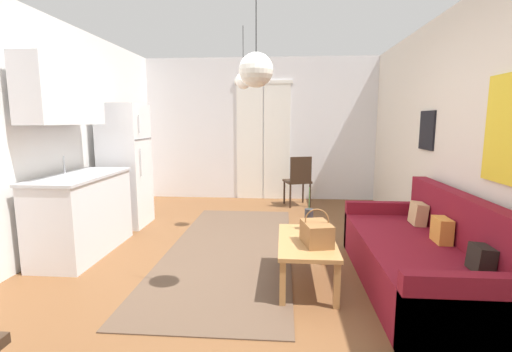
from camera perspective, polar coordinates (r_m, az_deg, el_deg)
name	(u,v)px	position (r m, az deg, el deg)	size (l,w,h in m)	color
ground_plane	(236,278)	(3.72, -3.13, -15.81)	(4.92, 7.62, 0.10)	brown
wall_back	(260,130)	(6.93, 0.65, 7.30)	(4.52, 0.13, 2.65)	silver
wall_right	(483,139)	(3.79, 32.20, 4.91)	(0.12, 7.22, 2.65)	silver
wall_left	(11,138)	(4.28, -34.23, 5.03)	(0.12, 7.22, 2.65)	white
area_rug	(230,249)	(4.33, -4.07, -11.37)	(1.41, 3.52, 0.01)	brown
couch	(425,258)	(3.65, 25.16, -11.71)	(0.91, 2.11, 0.86)	maroon
coffee_table	(307,245)	(3.40, 7.99, -10.78)	(0.51, 0.98, 0.42)	#A87542
bamboo_vase	(309,219)	(3.65, 8.34, -6.75)	(0.09, 0.09, 0.43)	#2D2D33
handbag	(317,233)	(3.25, 9.55, -8.87)	(0.29, 0.37, 0.32)	brown
refrigerator	(126,166)	(5.43, -19.93, 1.57)	(0.58, 0.62, 1.73)	white
kitchen_counter	(77,181)	(4.47, -26.41, -0.76)	(0.59, 1.32, 2.13)	silver
accent_chair	(299,179)	(6.33, 6.73, -0.40)	(0.52, 0.51, 0.88)	black
pendant_lamp_near	(256,70)	(2.83, 0.01, 16.42)	(0.26, 0.26, 0.92)	black
pendant_lamp_far	(243,81)	(4.70, -2.03, 14.82)	(0.20, 0.20, 0.77)	black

